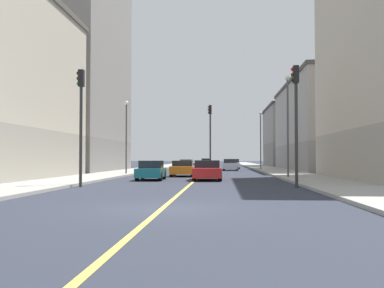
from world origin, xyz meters
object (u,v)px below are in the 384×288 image
object	(u,v)px
street_lamp_left_far	(261,134)
car_black	(187,164)
car_silver	(230,165)
street_lamp_left_near	(288,116)
car_teal	(151,171)
traffic_light_left_near	(296,109)
street_lamp_right_near	(126,129)
car_white	(234,164)
building_left_far	(298,137)
car_red	(207,171)
traffic_light_right_near	(81,111)
car_green	(206,163)
building_right_midblock	(67,63)
building_left_mid	(332,126)
car_orange	(183,169)
traffic_light_median_far	(210,130)

from	to	relation	value
street_lamp_left_far	car_black	world-z (taller)	street_lamp_left_far
car_black	car_silver	distance (m)	8.53
street_lamp_left_near	car_black	bearing A→B (deg)	108.88
car_teal	traffic_light_left_near	bearing A→B (deg)	-40.86
traffic_light_left_near	street_lamp_right_near	xyz separation A→B (m)	(-12.21, 15.83, 0.07)
car_white	street_lamp_right_near	bearing A→B (deg)	-113.27
car_black	street_lamp_left_far	bearing A→B (deg)	-31.25
car_silver	building_left_far	bearing A→B (deg)	63.38
car_white	car_red	bearing A→B (deg)	-94.83
building_left_far	car_silver	bearing A→B (deg)	-116.62
traffic_light_right_near	car_silver	xyz separation A→B (m)	(8.54, 31.42, -3.32)
building_left_far	car_white	distance (m)	21.08
car_white	car_teal	bearing A→B (deg)	-101.61
traffic_light_left_near	car_teal	bearing A→B (deg)	139.14
street_lamp_left_near	car_green	world-z (taller)	street_lamp_left_near
building_left_far	building_right_midblock	xyz separation A→B (m)	(-30.65, -31.04, 6.85)
building_right_midblock	car_green	distance (m)	37.25
building_left_mid	street_lamp_left_near	size ratio (longest dim) A/B	3.41
street_lamp_right_near	car_white	distance (m)	25.84
building_left_far	car_orange	bearing A→B (deg)	-111.52
car_silver	car_black	bearing A→B (deg)	133.51
car_teal	street_lamp_left_far	bearing A→B (deg)	68.32
car_green	car_orange	bearing A→B (deg)	-90.55
car_white	car_green	distance (m)	18.74
car_green	building_left_far	bearing A→B (deg)	-4.82
street_lamp_right_near	car_black	size ratio (longest dim) A/B	1.38
building_right_midblock	car_green	size ratio (longest dim) A/B	5.29
building_left_mid	traffic_light_left_near	size ratio (longest dim) A/B	4.02
car_black	car_orange	size ratio (longest dim) A/B	1.09
building_left_mid	car_teal	xyz separation A→B (m)	(-18.37, -24.54, -4.79)
traffic_light_left_near	traffic_light_right_near	bearing A→B (deg)	180.00
traffic_light_left_near	car_green	size ratio (longest dim) A/B	1.37
traffic_light_left_near	car_silver	bearing A→B (deg)	94.89
street_lamp_left_far	car_black	distance (m)	11.83
car_green	car_red	xyz separation A→B (m)	(1.78, -50.02, -0.03)
car_silver	car_red	size ratio (longest dim) A/B	0.95
building_left_far	car_red	world-z (taller)	building_left_far
car_orange	car_white	bearing A→B (deg)	79.17
car_white	traffic_light_left_near	bearing A→B (deg)	-86.95
traffic_light_median_far	traffic_light_left_near	bearing A→B (deg)	-77.34
street_lamp_right_near	car_teal	bearing A→B (deg)	-66.88
street_lamp_left_far	building_right_midblock	bearing A→B (deg)	-163.16
building_left_mid	traffic_light_median_far	xyz separation A→B (m)	(-14.66, -10.05, -1.05)
car_white	traffic_light_right_near	bearing A→B (deg)	-103.07
traffic_light_left_near	car_silver	size ratio (longest dim) A/B	1.45
street_lamp_left_far	car_black	size ratio (longest dim) A/B	1.51
car_red	car_white	bearing A→B (deg)	85.17
traffic_light_left_near	car_red	xyz separation A→B (m)	(-4.78, 7.54, -3.38)
street_lamp_left_near	car_green	distance (m)	48.71
car_white	car_orange	world-z (taller)	car_white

